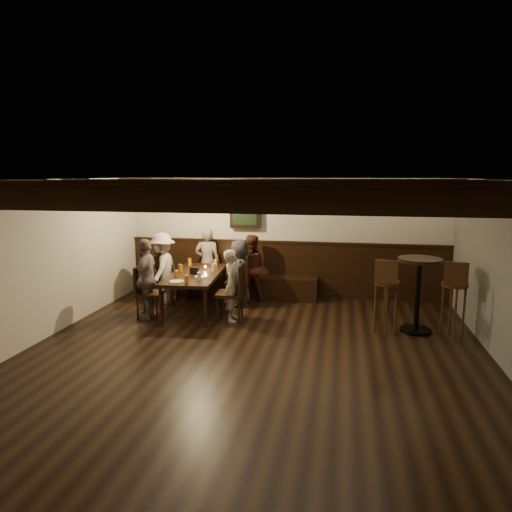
% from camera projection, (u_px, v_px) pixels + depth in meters
% --- Properties ---
extents(room, '(7.00, 7.00, 7.00)m').
position_uv_depth(room, '(260.00, 254.00, 8.10)').
color(room, black).
rests_on(room, ground).
extents(dining_table, '(1.01, 1.96, 0.71)m').
position_uv_depth(dining_table, '(195.00, 276.00, 8.24)').
color(dining_table, black).
rests_on(dining_table, floor).
extents(chair_left_near, '(0.46, 0.46, 0.93)m').
position_uv_depth(chair_left_near, '(165.00, 289.00, 8.82)').
color(chair_left_near, black).
rests_on(chair_left_near, floor).
extents(chair_left_far, '(0.45, 0.45, 0.91)m').
position_uv_depth(chair_left_far, '(149.00, 302.00, 7.94)').
color(chair_left_far, black).
rests_on(chair_left_far, floor).
extents(chair_right_near, '(0.48, 0.48, 0.98)m').
position_uv_depth(chair_right_near, '(238.00, 290.00, 8.66)').
color(chair_right_near, black).
rests_on(chair_right_near, floor).
extents(chair_right_far, '(0.49, 0.49, 0.98)m').
position_uv_depth(chair_right_far, '(231.00, 303.00, 7.78)').
color(chair_right_far, black).
rests_on(chair_right_far, floor).
extents(person_bench_left, '(0.62, 0.43, 1.20)m').
position_uv_depth(person_bench_left, '(162.00, 268.00, 9.22)').
color(person_bench_left, '#232426').
rests_on(person_bench_left, floor).
extents(person_bench_centre, '(0.54, 0.38, 1.42)m').
position_uv_depth(person_bench_centre, '(207.00, 262.00, 9.25)').
color(person_bench_centre, gray).
rests_on(person_bench_centre, floor).
extents(person_bench_right, '(0.68, 0.55, 1.31)m').
position_uv_depth(person_bench_right, '(251.00, 267.00, 9.02)').
color(person_bench_right, '#4D231A').
rests_on(person_bench_right, floor).
extents(person_left_near, '(0.59, 0.93, 1.38)m').
position_uv_depth(person_left_near, '(163.00, 268.00, 8.75)').
color(person_left_near, '#BBAC9F').
rests_on(person_left_near, floor).
extents(person_left_far, '(0.41, 0.84, 1.39)m').
position_uv_depth(person_left_far, '(147.00, 279.00, 7.87)').
color(person_left_far, slate).
rests_on(person_left_far, floor).
extents(person_right_near, '(0.45, 0.65, 1.27)m').
position_uv_depth(person_right_near, '(240.00, 273.00, 8.60)').
color(person_right_near, '#29292C').
rests_on(person_right_near, floor).
extents(person_right_far, '(0.33, 0.47, 1.23)m').
position_uv_depth(person_right_far, '(232.00, 285.00, 7.73)').
color(person_right_far, '#AAA390').
rests_on(person_right_far, floor).
extents(pint_a, '(0.07, 0.07, 0.14)m').
position_uv_depth(pint_a, '(190.00, 262.00, 8.93)').
color(pint_a, '#BF7219').
rests_on(pint_a, dining_table).
extents(pint_b, '(0.07, 0.07, 0.14)m').
position_uv_depth(pint_b, '(216.00, 263.00, 8.82)').
color(pint_b, '#BF7219').
rests_on(pint_b, dining_table).
extents(pint_c, '(0.07, 0.07, 0.14)m').
position_uv_depth(pint_c, '(180.00, 268.00, 8.34)').
color(pint_c, '#BF7219').
rests_on(pint_c, dining_table).
extents(pint_d, '(0.07, 0.07, 0.14)m').
position_uv_depth(pint_d, '(214.00, 268.00, 8.38)').
color(pint_d, silver).
rests_on(pint_d, dining_table).
extents(pint_e, '(0.07, 0.07, 0.14)m').
position_uv_depth(pint_e, '(176.00, 274.00, 7.80)').
color(pint_e, '#BF7219').
rests_on(pint_e, dining_table).
extents(pint_f, '(0.07, 0.07, 0.14)m').
position_uv_depth(pint_f, '(199.00, 276.00, 7.65)').
color(pint_f, silver).
rests_on(pint_f, dining_table).
extents(pint_g, '(0.07, 0.07, 0.14)m').
position_uv_depth(pint_g, '(187.00, 279.00, 7.43)').
color(pint_g, '#BF7219').
rests_on(pint_g, dining_table).
extents(plate_near, '(0.24, 0.24, 0.01)m').
position_uv_depth(plate_near, '(176.00, 281.00, 7.56)').
color(plate_near, white).
rests_on(plate_near, dining_table).
extents(plate_far, '(0.24, 0.24, 0.01)m').
position_uv_depth(plate_far, '(201.00, 277.00, 7.91)').
color(plate_far, white).
rests_on(plate_far, dining_table).
extents(condiment_caddy, '(0.15, 0.10, 0.12)m').
position_uv_depth(condiment_caddy, '(195.00, 270.00, 8.17)').
color(condiment_caddy, black).
rests_on(condiment_caddy, dining_table).
extents(candle, '(0.05, 0.05, 0.05)m').
position_uv_depth(candle, '(205.00, 269.00, 8.50)').
color(candle, beige).
rests_on(candle, dining_table).
extents(high_top_table, '(0.67, 0.67, 1.19)m').
position_uv_depth(high_top_table, '(419.00, 284.00, 7.13)').
color(high_top_table, black).
rests_on(high_top_table, floor).
extents(bar_stool_left, '(0.39, 0.41, 1.21)m').
position_uv_depth(bar_stool_left, '(385.00, 306.00, 7.08)').
color(bar_stool_left, '#3A2412').
rests_on(bar_stool_left, floor).
extents(bar_stool_right, '(0.39, 0.42, 1.21)m').
position_uv_depth(bar_stool_right, '(453.00, 309.00, 6.94)').
color(bar_stool_right, '#3A2412').
rests_on(bar_stool_right, floor).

